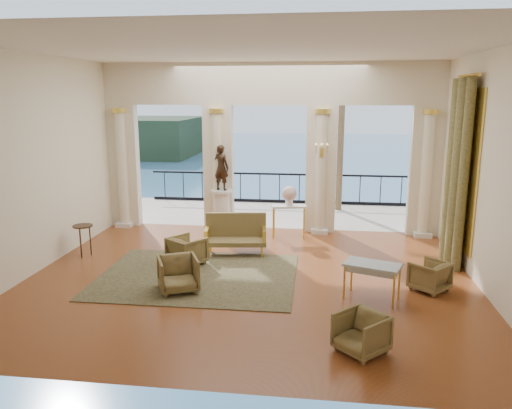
# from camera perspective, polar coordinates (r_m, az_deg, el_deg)

# --- Properties ---
(floor) EXTENTS (9.00, 9.00, 0.00)m
(floor) POSITION_cam_1_polar(r_m,az_deg,el_deg) (10.28, -0.79, -8.44)
(floor) COLOR #50210D
(floor) RESTS_ON ground
(room_walls) EXTENTS (9.00, 9.00, 9.00)m
(room_walls) POSITION_cam_1_polar(r_m,az_deg,el_deg) (8.54, -1.93, 7.15)
(room_walls) COLOR white
(room_walls) RESTS_ON ground
(arcade) EXTENTS (9.00, 0.56, 4.50)m
(arcade) POSITION_cam_1_polar(r_m,az_deg,el_deg) (13.45, 1.51, 7.81)
(arcade) COLOR beige
(arcade) RESTS_ON ground
(terrace) EXTENTS (10.00, 3.60, 0.10)m
(terrace) POSITION_cam_1_polar(r_m,az_deg,el_deg) (15.81, 2.20, -1.17)
(terrace) COLOR #A8A08E
(terrace) RESTS_ON ground
(balustrade) EXTENTS (9.00, 0.06, 1.03)m
(balustrade) POSITION_cam_1_polar(r_m,az_deg,el_deg) (17.27, 2.70, 1.55)
(balustrade) COLOR black
(balustrade) RESTS_ON terrace
(palm_tree) EXTENTS (2.00, 2.00, 4.50)m
(palm_tree) POSITION_cam_1_polar(r_m,az_deg,el_deg) (16.13, 9.90, 13.76)
(palm_tree) COLOR #4C3823
(palm_tree) RESTS_ON terrace
(headland) EXTENTS (22.00, 18.00, 6.00)m
(headland) POSITION_cam_1_polar(r_m,az_deg,el_deg) (85.74, -14.22, 7.58)
(headland) COLOR black
(headland) RESTS_ON sea
(sea) EXTENTS (160.00, 160.00, 0.00)m
(sea) POSITION_cam_1_polar(r_m,az_deg,el_deg) (70.19, 6.23, 4.43)
(sea) COLOR #295983
(sea) RESTS_ON ground
(curtain) EXTENTS (0.33, 1.40, 4.09)m
(curtain) POSITION_cam_1_polar(r_m,az_deg,el_deg) (11.50, 21.99, 3.30)
(curtain) COLOR #4E4D25
(curtain) RESTS_ON ground
(window_frame) EXTENTS (0.04, 1.60, 3.40)m
(window_frame) POSITION_cam_1_polar(r_m,az_deg,el_deg) (11.54, 22.92, 3.66)
(window_frame) COLOR #E4C04B
(window_frame) RESTS_ON room_walls
(wall_sconce) EXTENTS (0.30, 0.11, 0.33)m
(wall_sconce) POSITION_cam_1_polar(r_m,az_deg,el_deg) (13.10, 7.50, 6.03)
(wall_sconce) COLOR #E4C04B
(wall_sconce) RESTS_ON arcade
(rug) EXTENTS (4.04, 3.16, 0.02)m
(rug) POSITION_cam_1_polar(r_m,az_deg,el_deg) (10.46, -6.69, -8.10)
(rug) COLOR #2F351C
(rug) RESTS_ON ground
(armchair_a) EXTENTS (0.93, 0.91, 0.74)m
(armchair_a) POSITION_cam_1_polar(r_m,az_deg,el_deg) (9.66, -8.88, -7.68)
(armchair_a) COLOR #443A20
(armchair_a) RESTS_ON ground
(armchair_b) EXTENTS (0.87, 0.87, 0.65)m
(armchair_b) POSITION_cam_1_polar(r_m,az_deg,el_deg) (7.57, 11.95, -14.00)
(armchair_b) COLOR #443A20
(armchair_b) RESTS_ON ground
(armchair_c) EXTENTS (0.84, 0.85, 0.64)m
(armchair_c) POSITION_cam_1_polar(r_m,az_deg,el_deg) (10.13, 19.22, -7.57)
(armchair_c) COLOR #443A20
(armchair_c) RESTS_ON ground
(armchair_d) EXTENTS (0.93, 0.92, 0.71)m
(armchair_d) POSITION_cam_1_polar(r_m,az_deg,el_deg) (11.07, -7.89, -5.09)
(armchair_d) COLOR #443A20
(armchair_d) RESTS_ON ground
(settee) EXTENTS (1.49, 0.78, 0.94)m
(settee) POSITION_cam_1_polar(r_m,az_deg,el_deg) (11.71, -2.33, -3.42)
(settee) COLOR #443A20
(settee) RESTS_ON ground
(game_table) EXTENTS (1.11, 0.84, 0.68)m
(game_table) POSITION_cam_1_polar(r_m,az_deg,el_deg) (9.35, 13.16, -7.01)
(game_table) COLOR #97ADBA
(game_table) RESTS_ON ground
(pedestal) EXTENTS (0.63, 0.63, 1.15)m
(pedestal) POSITION_cam_1_polar(r_m,az_deg,el_deg) (13.63, -3.93, -0.79)
(pedestal) COLOR silver
(pedestal) RESTS_ON ground
(statue) EXTENTS (0.52, 0.43, 1.22)m
(statue) POSITION_cam_1_polar(r_m,az_deg,el_deg) (13.41, -4.01, 4.23)
(statue) COLOR black
(statue) RESTS_ON pedestal
(console_table) EXTENTS (0.94, 0.51, 0.85)m
(console_table) POSITION_cam_1_polar(r_m,az_deg,el_deg) (13.03, 3.79, -0.73)
(console_table) COLOR silver
(console_table) RESTS_ON ground
(urn) EXTENTS (0.39, 0.39, 0.51)m
(urn) POSITION_cam_1_polar(r_m,az_deg,el_deg) (12.94, 3.82, 1.15)
(urn) COLOR white
(urn) RESTS_ON console_table
(side_table) EXTENTS (0.45, 0.45, 0.74)m
(side_table) POSITION_cam_1_polar(r_m,az_deg,el_deg) (12.15, -19.17, -2.73)
(side_table) COLOR black
(side_table) RESTS_ON ground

